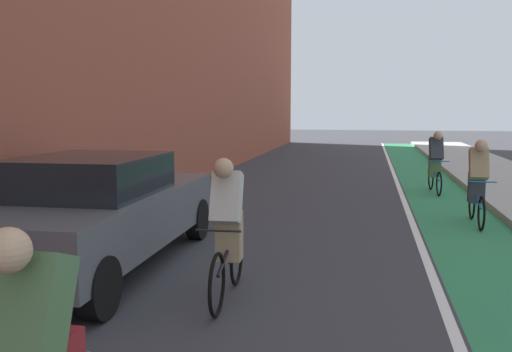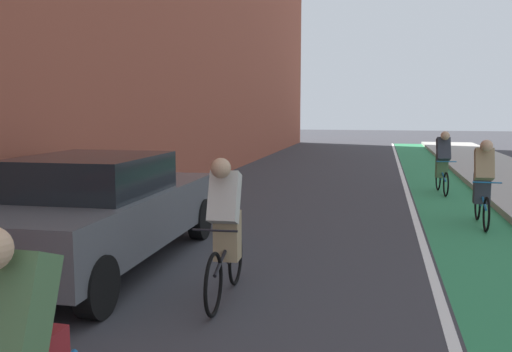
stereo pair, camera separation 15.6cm
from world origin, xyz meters
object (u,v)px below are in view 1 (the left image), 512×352
at_px(cyclist_mid, 227,228).
at_px(cyclist_trailing, 478,179).
at_px(cyclist_far, 435,161).
at_px(parked_sedan_gray, 98,210).

xyz_separation_m(cyclist_mid, cyclist_trailing, (3.50, 4.81, 0.03)).
relative_size(cyclist_trailing, cyclist_far, 1.01).
distance_m(parked_sedan_gray, cyclist_trailing, 6.78).
bearing_deg(cyclist_mid, cyclist_far, 69.79).
xyz_separation_m(parked_sedan_gray, cyclist_mid, (2.00, -0.84, 0.02)).
bearing_deg(cyclist_trailing, cyclist_mid, -126.10).
relative_size(cyclist_mid, cyclist_trailing, 1.03).
distance_m(cyclist_mid, cyclist_trailing, 5.95).
bearing_deg(parked_sedan_gray, cyclist_trailing, 35.77).
distance_m(cyclist_mid, cyclist_far, 9.27).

